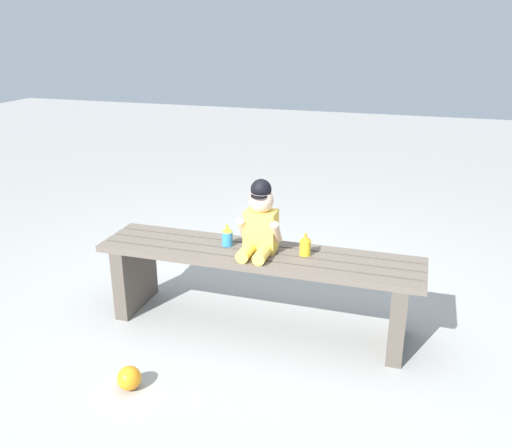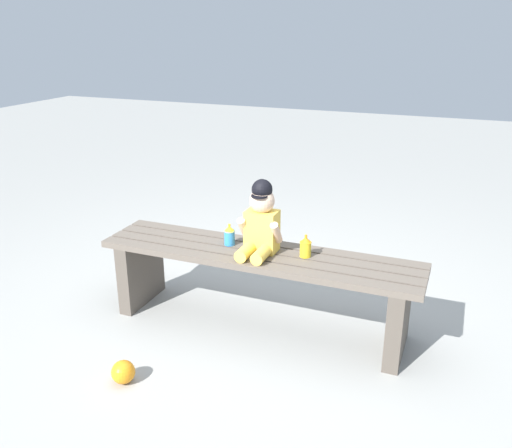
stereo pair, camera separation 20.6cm
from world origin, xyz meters
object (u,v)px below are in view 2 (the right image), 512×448
object	(u,v)px
sippy_cup_left	(229,235)
child_figure	(261,221)
park_bench	(258,275)
sippy_cup_right	(306,246)
toy_ball	(123,372)

from	to	relation	value
sippy_cup_left	child_figure	bearing A→B (deg)	-8.16
park_bench	sippy_cup_left	bearing A→B (deg)	169.78
park_bench	sippy_cup_left	size ratio (longest dim) A/B	14.39
park_bench	sippy_cup_right	size ratio (longest dim) A/B	14.39
sippy_cup_right	child_figure	bearing A→B (deg)	-173.37
sippy_cup_left	sippy_cup_right	xyz separation A→B (m)	(0.44, 0.00, 0.00)
child_figure	sippy_cup_right	distance (m)	0.27
park_bench	toy_ball	size ratio (longest dim) A/B	15.53
sippy_cup_right	toy_ball	bearing A→B (deg)	-130.86
park_bench	child_figure	xyz separation A→B (m)	(0.01, 0.01, 0.32)
child_figure	sippy_cup_right	world-z (taller)	child_figure
sippy_cup_left	sippy_cup_right	bearing A→B (deg)	0.00
park_bench	toy_ball	xyz separation A→B (m)	(-0.41, -0.73, -0.26)
child_figure	park_bench	bearing A→B (deg)	-151.40
park_bench	sippy_cup_right	bearing A→B (deg)	7.59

